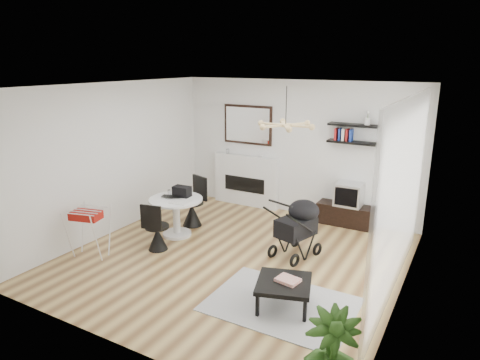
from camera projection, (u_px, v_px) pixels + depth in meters
The scene contains 25 objects.
floor at pixel (234, 258), 6.85m from camera, with size 5.00×5.00×0.00m, color brown.
ceiling at pixel (233, 86), 6.12m from camera, with size 5.00×5.00×0.00m, color white.
wall_back at pixel (296, 148), 8.58m from camera, with size 5.00×5.00×0.00m, color white.
wall_left at pixel (113, 159), 7.66m from camera, with size 5.00×5.00×0.00m, color white.
wall_right at pixel (408, 203), 5.30m from camera, with size 5.00×5.00×0.00m, color white.
sheer_curtain at pixel (402, 197), 5.52m from camera, with size 0.04×3.60×2.60m, color white.
fireplace at pixel (246, 174), 9.22m from camera, with size 1.50×0.17×2.16m.
shelf_lower at pixel (352, 142), 7.87m from camera, with size 0.90×0.25×0.04m, color black.
shelf_upper at pixel (353, 125), 7.78m from camera, with size 0.90×0.25×0.04m, color black.
pendant_lamp at pixel (286, 125), 6.19m from camera, with size 0.90×0.90×0.10m, color tan, non-canonical shape.
tv_console at pixel (346, 215), 8.18m from camera, with size 1.08×0.38×0.41m, color black.
crt_tv at pixel (349, 194), 8.05m from camera, with size 0.50×0.43×0.43m.
dining_table at pixel (176, 211), 7.62m from camera, with size 0.95×0.95×0.70m.
laptop at pixel (170, 198), 7.57m from camera, with size 0.36×0.23×0.03m, color black.
black_bag at pixel (182, 191), 7.66m from camera, with size 0.31×0.19×0.19m, color black.
newspaper at pixel (180, 202), 7.37m from camera, with size 0.32×0.27×0.01m, color white.
drinking_glass at pixel (169, 192), 7.76m from camera, with size 0.06×0.06×0.09m, color white.
chair_far at pixel (193, 210), 8.15m from camera, with size 0.49×0.50×0.94m.
chair_near at pixel (157, 235), 7.08m from camera, with size 0.42×0.43×0.84m.
drying_rack at pixel (89, 232), 6.81m from camera, with size 0.64×0.62×0.80m.
stroller at pixel (298, 230), 6.85m from camera, with size 0.72×0.91×1.02m.
rug at pixel (281, 304), 5.54m from camera, with size 1.84×1.33×0.01m, color #A4A4A4.
coffee_table at pixel (284, 284), 5.41m from camera, with size 0.85×0.85×0.35m.
magazines at pixel (288, 280), 5.40m from camera, with size 0.28×0.22×0.04m, color #D94B36.
potted_plant at pixel (331, 357), 3.89m from camera, with size 0.51×0.51×0.90m, color #295317.
Camera 1 is at (3.15, -5.41, 3.05)m, focal length 32.00 mm.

